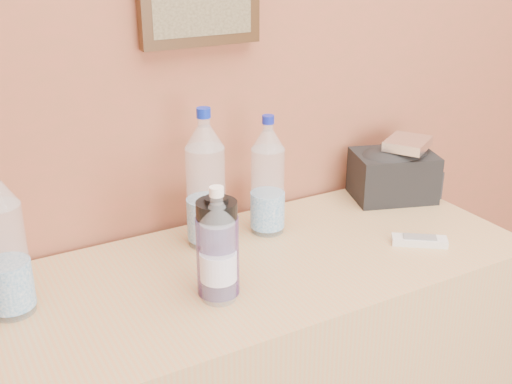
% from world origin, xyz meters
% --- Properties ---
extents(pet_large_a, '(0.09, 0.09, 0.33)m').
position_xyz_m(pet_large_a, '(-0.76, 1.78, 0.96)').
color(pet_large_a, silver).
rests_on(pet_large_a, dresser).
extents(pet_large_b, '(0.09, 0.09, 0.34)m').
position_xyz_m(pet_large_b, '(-0.29, 1.86, 0.97)').
color(pet_large_b, white).
rests_on(pet_large_b, dresser).
extents(pet_large_c, '(0.08, 0.08, 0.31)m').
position_xyz_m(pet_large_c, '(-0.12, 1.85, 0.95)').
color(pet_large_c, silver).
rests_on(pet_large_c, dresser).
extents(pet_small, '(0.07, 0.07, 0.25)m').
position_xyz_m(pet_small, '(-0.37, 1.62, 0.92)').
color(pet_small, white).
rests_on(pet_small, dresser).
extents(nalgene_bottle, '(0.09, 0.09, 0.22)m').
position_xyz_m(nalgene_bottle, '(-0.36, 1.64, 0.92)').
color(nalgene_bottle, '#4A2682').
rests_on(nalgene_bottle, dresser).
extents(ac_remote, '(0.13, 0.11, 0.02)m').
position_xyz_m(ac_remote, '(0.17, 1.60, 0.82)').
color(ac_remote, silver).
rests_on(ac_remote, dresser).
extents(toiletry_bag, '(0.26, 0.22, 0.15)m').
position_xyz_m(toiletry_bag, '(0.30, 1.86, 0.89)').
color(toiletry_bag, black).
rests_on(toiletry_bag, dresser).
extents(foil_packet, '(0.16, 0.16, 0.03)m').
position_xyz_m(foil_packet, '(0.32, 1.84, 0.98)').
color(foil_packet, silver).
rests_on(foil_packet, toiletry_bag).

